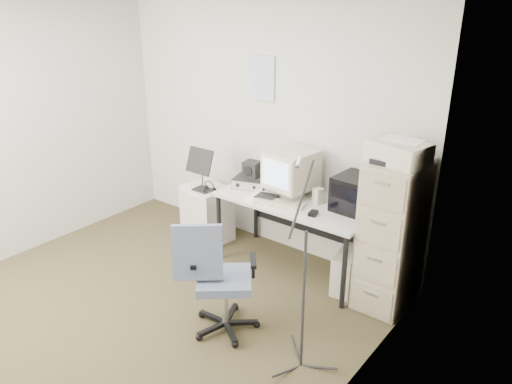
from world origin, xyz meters
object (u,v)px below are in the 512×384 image
Objects in this scene: filing_cabinet at (392,235)px; office_chair at (224,278)px; side_cart at (207,213)px; desk at (294,235)px.

filing_cabinet is 1.45m from office_chair.
office_chair reaches higher than side_cart.
office_chair is at bearing -32.42° from side_cart.
desk is 2.49× the size of side_cart.
filing_cabinet is 1.39× the size of office_chair.
filing_cabinet is 2.16× the size of side_cart.
office_chair is 1.56× the size of side_cart.
desk is 1.60× the size of office_chair.
desk is 1.14m from office_chair.
filing_cabinet is 2.09m from side_cart.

